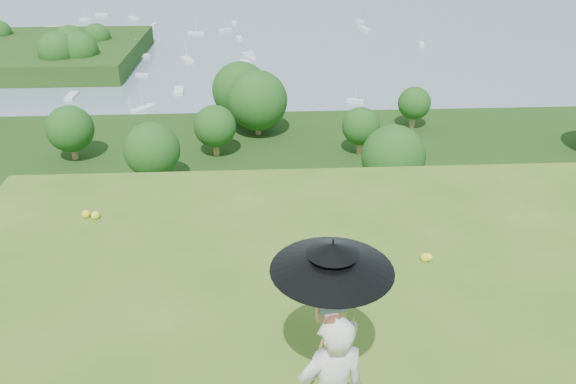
{
  "coord_description": "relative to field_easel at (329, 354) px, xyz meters",
  "views": [
    {
      "loc": [
        -2.2,
        -2.99,
        4.61
      ],
      "look_at": [
        -1.84,
        3.51,
        1.28
      ],
      "focal_mm": 35.0,
      "sensor_mm": 36.0,
      "label": 1
    }
  ],
  "objects": [
    {
      "name": "forest_slope",
      "position": [
        1.57,
        33.88,
        -29.73
      ],
      "size": [
        140.0,
        56.0,
        22.0
      ],
      "primitive_type": "cube",
      "color": "#17330E",
      "rests_on": "bay_water"
    },
    {
      "name": "shoreline_tier",
      "position": [
        1.57,
        73.88,
        -36.73
      ],
      "size": [
        170.0,
        28.0,
        8.0
      ],
      "primitive_type": "cube",
      "color": "#676152",
      "rests_on": "bay_water"
    },
    {
      "name": "bay_water",
      "position": [
        1.57,
        238.88,
        -34.73
      ],
      "size": [
        700.0,
        700.0,
        0.0
      ],
      "primitive_type": "plane",
      "color": "slate",
      "rests_on": "ground"
    },
    {
      "name": "slope_trees",
      "position": [
        1.57,
        33.88,
        -15.73
      ],
      "size": [
        110.0,
        50.0,
        6.0
      ],
      "primitive_type": null,
      "color": "#235519",
      "rests_on": "forest_slope"
    },
    {
      "name": "harbor_town",
      "position": [
        1.57,
        73.88,
        -30.23
      ],
      "size": [
        110.0,
        22.0,
        5.0
      ],
      "primitive_type": null,
      "color": "beige",
      "rests_on": "shoreline_tier"
    },
    {
      "name": "moored_boats",
      "position": [
        -10.93,
        159.88,
        -34.38
      ],
      "size": [
        140.0,
        140.0,
        0.7
      ],
      "primitive_type": null,
      "color": "white",
      "rests_on": "bay_water"
    },
    {
      "name": "field_easel",
      "position": [
        0.0,
        0.0,
        0.0
      ],
      "size": [
        0.62,
        0.62,
        1.46
      ],
      "primitive_type": null,
      "rotation": [
        0.0,
        0.0,
        0.13
      ],
      "color": "olive",
      "rests_on": "ground"
    },
    {
      "name": "sun_umbrella",
      "position": [
        -0.0,
        0.03,
        0.88
      ],
      "size": [
        1.36,
        1.36,
        0.82
      ],
      "primitive_type": null,
      "rotation": [
        0.0,
        0.0,
        0.23
      ],
      "color": "black",
      "rests_on": "field_easel"
    },
    {
      "name": "painter_cap",
      "position": [
        -0.06,
        -0.61,
        0.9
      ],
      "size": [
        0.21,
        0.24,
        0.1
      ],
      "primitive_type": null,
      "rotation": [
        0.0,
        0.0,
        0.11
      ],
      "color": "#C26A7B",
      "rests_on": "painter"
    }
  ]
}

